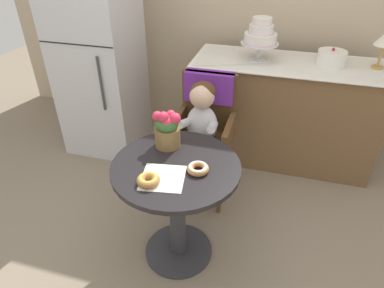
% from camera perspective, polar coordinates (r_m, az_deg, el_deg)
% --- Properties ---
extents(ground_plane, '(8.00, 8.00, 0.00)m').
position_cam_1_polar(ground_plane, '(2.35, -2.27, -17.67)').
color(ground_plane, gray).
extents(cafe_table, '(0.72, 0.72, 0.72)m').
position_cam_1_polar(cafe_table, '(1.98, -2.59, -8.42)').
color(cafe_table, black).
rests_on(cafe_table, ground).
extents(wicker_chair, '(0.42, 0.45, 0.95)m').
position_cam_1_polar(wicker_chair, '(2.46, 2.38, 4.53)').
color(wicker_chair, brown).
rests_on(wicker_chair, ground).
extents(seated_child, '(0.27, 0.32, 0.73)m').
position_cam_1_polar(seated_child, '(2.31, 1.49, 3.56)').
color(seated_child, silver).
rests_on(seated_child, ground).
extents(paper_napkin, '(0.26, 0.26, 0.00)m').
position_cam_1_polar(paper_napkin, '(1.76, -4.96, -5.74)').
color(paper_napkin, white).
rests_on(paper_napkin, cafe_table).
extents(donut_front, '(0.12, 0.12, 0.04)m').
position_cam_1_polar(donut_front, '(1.79, 1.03, -4.14)').
color(donut_front, '#AD7542').
rests_on(donut_front, cafe_table).
extents(donut_mid, '(0.12, 0.12, 0.05)m').
position_cam_1_polar(donut_mid, '(1.72, -7.44, -6.05)').
color(donut_mid, '#AD7542').
rests_on(donut_mid, cafe_table).
extents(flower_vase, '(0.17, 0.15, 0.24)m').
position_cam_1_polar(flower_vase, '(1.95, -4.24, 2.65)').
color(flower_vase, brown).
rests_on(flower_vase, cafe_table).
extents(display_counter, '(1.56, 0.62, 0.90)m').
position_cam_1_polar(display_counter, '(3.03, 15.23, 5.19)').
color(display_counter, brown).
rests_on(display_counter, ground).
extents(tiered_cake_stand, '(0.30, 0.30, 0.33)m').
position_cam_1_polar(tiered_cake_stand, '(2.80, 11.58, 17.70)').
color(tiered_cake_stand, silver).
rests_on(tiered_cake_stand, display_counter).
extents(round_layer_cake, '(0.22, 0.22, 0.14)m').
position_cam_1_polar(round_layer_cake, '(2.88, 22.62, 13.33)').
color(round_layer_cake, white).
rests_on(round_layer_cake, display_counter).
extents(refrigerator, '(0.64, 0.63, 1.70)m').
position_cam_1_polar(refrigerator, '(3.09, -15.52, 13.79)').
color(refrigerator, silver).
rests_on(refrigerator, ground).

